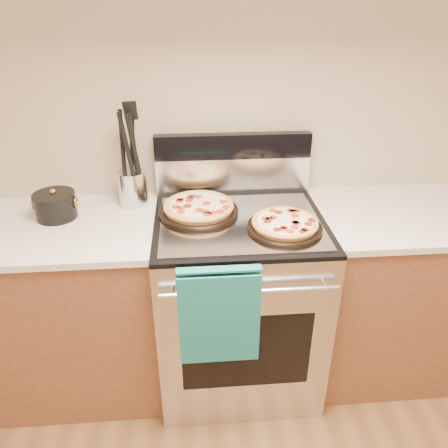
{
  "coord_description": "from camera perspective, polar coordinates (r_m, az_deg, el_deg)",
  "views": [
    {
      "loc": [
        -0.21,
        -0.07,
        1.82
      ],
      "look_at": [
        -0.08,
        1.55,
        0.95
      ],
      "focal_mm": 35.0,
      "sensor_mm": 36.0,
      "label": 1
    }
  ],
  "objects": [
    {
      "name": "foil_sheet",
      "position": [
        1.92,
        2.15,
        0.27
      ],
      "size": [
        0.7,
        0.55,
        0.01
      ],
      "primitive_type": "cube",
      "color": "gray",
      "rests_on": "cooktop"
    },
    {
      "name": "pepperoni_pizza_back",
      "position": [
        1.99,
        -3.33,
        2.1
      ],
      "size": [
        0.37,
        0.37,
        0.05
      ],
      "primitive_type": null,
      "rotation": [
        0.0,
        0.0,
        -0.04
      ],
      "color": "#C0793A",
      "rests_on": "foil_sheet"
    },
    {
      "name": "backsplash_upper",
      "position": [
        2.14,
        1.2,
        10.16
      ],
      "size": [
        0.76,
        0.06,
        0.12
      ],
      "primitive_type": "cube",
      "color": "black",
      "rests_on": "backsplash_lower"
    },
    {
      "name": "cabinet_left",
      "position": [
        2.33,
        -20.74,
        -10.48
      ],
      "size": [
        1.0,
        0.62,
        0.88
      ],
      "primitive_type": "cube",
      "color": "brown",
      "rests_on": "ground"
    },
    {
      "name": "wall_back",
      "position": [
        2.13,
        1.14,
        15.36
      ],
      "size": [
        4.0,
        0.0,
        4.0
      ],
      "primitive_type": "plane",
      "rotation": [
        1.57,
        0.0,
        0.0
      ],
      "color": "tan",
      "rests_on": "ground"
    },
    {
      "name": "cooktop",
      "position": [
        1.96,
        2.04,
        0.35
      ],
      "size": [
        0.76,
        0.68,
        0.02
      ],
      "primitive_type": "cube",
      "color": "black",
      "rests_on": "range_body"
    },
    {
      "name": "range_body",
      "position": [
        2.21,
        1.84,
        -10.28
      ],
      "size": [
        0.76,
        0.68,
        0.9
      ],
      "primitive_type": "cube",
      "color": "#B7B7BC",
      "rests_on": "ground"
    },
    {
      "name": "oven_window",
      "position": [
        1.96,
        2.97,
        -16.35
      ],
      "size": [
        0.56,
        0.01,
        0.4
      ],
      "primitive_type": "cube",
      "color": "black",
      "rests_on": "range_body"
    },
    {
      "name": "backsplash_lower",
      "position": [
        2.19,
        1.16,
        6.43
      ],
      "size": [
        0.76,
        0.06,
        0.18
      ],
      "primitive_type": "cube",
      "color": "silver",
      "rests_on": "cooktop"
    },
    {
      "name": "countertop_left",
      "position": [
        2.09,
        -22.83,
        -0.59
      ],
      "size": [
        1.02,
        0.64,
        0.03
      ],
      "primitive_type": "cube",
      "color": "beige",
      "rests_on": "cabinet_left"
    },
    {
      "name": "dish_towel",
      "position": [
        1.75,
        -0.64,
        -11.67
      ],
      "size": [
        0.32,
        0.05,
        0.42
      ],
      "primitive_type": null,
      "color": "#1A7082",
      "rests_on": "oven_handle"
    },
    {
      "name": "cabinet_right",
      "position": [
        2.48,
        22.62,
        -8.21
      ],
      "size": [
        1.0,
        0.62,
        0.88
      ],
      "primitive_type": "cube",
      "color": "brown",
      "rests_on": "ground"
    },
    {
      "name": "oven_handle",
      "position": [
        1.7,
        3.43,
        -8.85
      ],
      "size": [
        0.7,
        0.03,
        0.03
      ],
      "primitive_type": "cylinder",
      "rotation": [
        0.0,
        1.57,
        0.0
      ],
      "color": "silver",
      "rests_on": "range_body"
    },
    {
      "name": "utensil_crock",
      "position": [
        2.12,
        -11.81,
        4.63
      ],
      "size": [
        0.14,
        0.14,
        0.17
      ],
      "primitive_type": "cylinder",
      "rotation": [
        0.0,
        0.0,
        0.05
      ],
      "color": "silver",
      "rests_on": "countertop_left"
    },
    {
      "name": "countertop_right",
      "position": [
        2.26,
        24.71,
        1.19
      ],
      "size": [
        1.02,
        0.64,
        0.03
      ],
      "primitive_type": "cube",
      "color": "beige",
      "rests_on": "cabinet_right"
    },
    {
      "name": "saucepan",
      "position": [
        2.11,
        -21.13,
        2.14
      ],
      "size": [
        0.18,
        0.18,
        0.11
      ],
      "primitive_type": "cylinder",
      "rotation": [
        0.0,
        0.0,
        0.0
      ],
      "color": "black",
      "rests_on": "countertop_left"
    },
    {
      "name": "pepperoni_pizza_front",
      "position": [
        1.87,
        7.95,
        -0.05
      ],
      "size": [
        0.39,
        0.39,
        0.04
      ],
      "primitive_type": null,
      "rotation": [
        0.0,
        0.0,
        -0.3
      ],
      "color": "#C0793A",
      "rests_on": "foil_sheet"
    }
  ]
}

